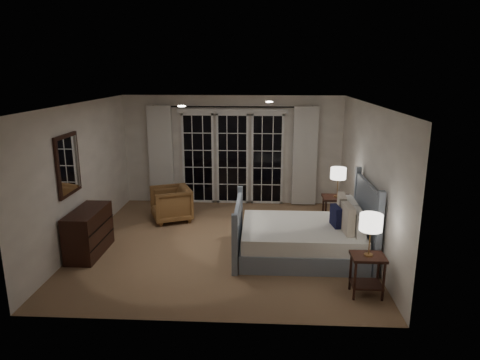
{
  "coord_description": "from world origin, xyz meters",
  "views": [
    {
      "loc": [
        0.69,
        -7.19,
        3.04
      ],
      "look_at": [
        0.28,
        0.54,
        1.05
      ],
      "focal_mm": 32.0,
      "sensor_mm": 36.0,
      "label": 1
    }
  ],
  "objects_px": {
    "bed": "(305,237)",
    "nightstand_left": "(367,269)",
    "nightstand_right": "(336,208)",
    "lamp_left": "(371,223)",
    "dresser": "(89,232)",
    "lamp_right": "(338,174)",
    "armchair": "(171,204)"
  },
  "relations": [
    {
      "from": "lamp_left",
      "to": "nightstand_left",
      "type": "bearing_deg",
      "value": -68.2
    },
    {
      "from": "armchair",
      "to": "dresser",
      "type": "relative_size",
      "value": 0.71
    },
    {
      "from": "bed",
      "to": "dresser",
      "type": "distance_m",
      "value": 3.65
    },
    {
      "from": "bed",
      "to": "dresser",
      "type": "relative_size",
      "value": 1.99
    },
    {
      "from": "nightstand_left",
      "to": "dresser",
      "type": "distance_m",
      "value": 4.53
    },
    {
      "from": "bed",
      "to": "armchair",
      "type": "relative_size",
      "value": 2.8
    },
    {
      "from": "lamp_left",
      "to": "armchair",
      "type": "bearing_deg",
      "value": 139.06
    },
    {
      "from": "nightstand_right",
      "to": "lamp_right",
      "type": "distance_m",
      "value": 0.69
    },
    {
      "from": "nightstand_left",
      "to": "lamp_left",
      "type": "xyz_separation_m",
      "value": [
        -0.0,
        0.0,
        0.68
      ]
    },
    {
      "from": "lamp_right",
      "to": "dresser",
      "type": "xyz_separation_m",
      "value": [
        -4.35,
        -1.27,
        -0.76
      ]
    },
    {
      "from": "bed",
      "to": "nightstand_right",
      "type": "distance_m",
      "value": 1.36
    },
    {
      "from": "lamp_left",
      "to": "dresser",
      "type": "bearing_deg",
      "value": 165.11
    },
    {
      "from": "lamp_right",
      "to": "dresser",
      "type": "distance_m",
      "value": 4.6
    },
    {
      "from": "lamp_left",
      "to": "bed",
      "type": "bearing_deg",
      "value": 119.67
    },
    {
      "from": "armchair",
      "to": "nightstand_left",
      "type": "bearing_deg",
      "value": 26.09
    },
    {
      "from": "armchair",
      "to": "dresser",
      "type": "xyz_separation_m",
      "value": [
        -1.04,
        -1.73,
        0.03
      ]
    },
    {
      "from": "dresser",
      "to": "lamp_right",
      "type": "bearing_deg",
      "value": 16.33
    },
    {
      "from": "bed",
      "to": "nightstand_left",
      "type": "relative_size",
      "value": 3.67
    },
    {
      "from": "lamp_right",
      "to": "armchair",
      "type": "relative_size",
      "value": 0.73
    },
    {
      "from": "armchair",
      "to": "dresser",
      "type": "height_order",
      "value": "dresser"
    },
    {
      "from": "lamp_left",
      "to": "lamp_right",
      "type": "height_order",
      "value": "lamp_right"
    },
    {
      "from": "nightstand_right",
      "to": "nightstand_left",
      "type": "bearing_deg",
      "value": -89.32
    },
    {
      "from": "armchair",
      "to": "lamp_left",
      "type": "bearing_deg",
      "value": 26.09
    },
    {
      "from": "nightstand_left",
      "to": "nightstand_right",
      "type": "relative_size",
      "value": 0.85
    },
    {
      "from": "lamp_left",
      "to": "lamp_right",
      "type": "bearing_deg",
      "value": 90.68
    },
    {
      "from": "bed",
      "to": "dresser",
      "type": "xyz_separation_m",
      "value": [
        -3.65,
        -0.12,
        0.07
      ]
    },
    {
      "from": "lamp_right",
      "to": "armchair",
      "type": "distance_m",
      "value": 3.44
    },
    {
      "from": "bed",
      "to": "lamp_right",
      "type": "xyz_separation_m",
      "value": [
        0.7,
        1.15,
        0.83
      ]
    },
    {
      "from": "nightstand_left",
      "to": "lamp_left",
      "type": "distance_m",
      "value": 0.68
    },
    {
      "from": "nightstand_right",
      "to": "lamp_left",
      "type": "distance_m",
      "value": 2.51
    },
    {
      "from": "nightstand_left",
      "to": "armchair",
      "type": "bearing_deg",
      "value": 139.06
    },
    {
      "from": "dresser",
      "to": "nightstand_left",
      "type": "bearing_deg",
      "value": -14.89
    }
  ]
}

